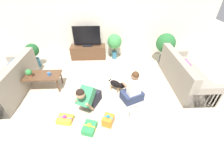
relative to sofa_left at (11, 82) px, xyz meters
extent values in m
plane|color=beige|center=(2.43, -0.41, -0.31)|extent=(16.00, 16.00, 0.00)
cube|color=silver|center=(2.43, 2.22, 0.99)|extent=(8.40, 0.06, 2.60)
cube|color=gray|center=(-0.05, 0.00, -0.09)|extent=(0.84, 2.07, 0.44)
cube|color=gray|center=(0.27, 0.00, 0.34)|extent=(0.20, 2.07, 0.42)
cube|color=gray|center=(-0.05, 0.96, 0.00)|extent=(0.84, 0.16, 0.62)
cube|color=#3366AD|center=(0.07, 0.35, 0.28)|extent=(0.18, 0.34, 0.32)
cube|color=#9E4293|center=(0.07, -0.35, 0.28)|extent=(0.18, 0.34, 0.32)
cube|color=gray|center=(4.91, 0.15, -0.09)|extent=(0.84, 2.07, 0.44)
cube|color=gray|center=(4.59, 0.15, 0.34)|extent=(0.20, 2.07, 0.42)
cube|color=gray|center=(4.91, -0.81, 0.00)|extent=(0.84, 0.16, 0.62)
cube|color=gray|center=(4.91, 1.11, 0.00)|extent=(0.84, 0.16, 0.62)
cube|color=#9E4293|center=(4.79, 0.15, 0.28)|extent=(0.18, 0.34, 0.32)
cube|color=brown|center=(0.80, 0.11, 0.12)|extent=(1.09, 0.53, 0.03)
cylinder|color=brown|center=(0.31, -0.10, -0.10)|extent=(0.04, 0.04, 0.42)
cylinder|color=brown|center=(1.28, -0.10, -0.10)|extent=(0.04, 0.04, 0.42)
cylinder|color=brown|center=(0.31, 0.31, -0.10)|extent=(0.04, 0.04, 0.42)
cylinder|color=brown|center=(1.28, 0.31, -0.10)|extent=(0.04, 0.04, 0.42)
cube|color=brown|center=(1.95, 1.93, -0.06)|extent=(1.29, 0.45, 0.49)
cube|color=black|center=(1.95, 1.93, 0.21)|extent=(0.34, 0.20, 0.05)
cube|color=black|center=(1.95, 1.93, 0.57)|extent=(0.97, 0.03, 0.67)
cylinder|color=#4C4C51|center=(4.71, 1.54, -0.20)|extent=(0.23, 0.23, 0.22)
cylinder|color=brown|center=(4.71, 1.54, 0.01)|extent=(0.04, 0.04, 0.20)
sphere|color=#286B33|center=(4.71, 1.54, 0.40)|extent=(0.67, 0.67, 0.67)
cylinder|color=#336B84|center=(2.94, 1.88, -0.16)|extent=(0.20, 0.20, 0.29)
cylinder|color=brown|center=(2.94, 1.88, 0.06)|extent=(0.04, 0.04, 0.16)
sphere|color=#3D8E47|center=(2.94, 1.88, 0.36)|extent=(0.52, 0.52, 0.52)
cylinder|color=#336B84|center=(0.15, 1.39, -0.16)|extent=(0.28, 0.28, 0.29)
cylinder|color=brown|center=(0.15, 1.39, 0.05)|extent=(0.05, 0.05, 0.13)
sphere|color=#1E5628|center=(0.15, 1.39, 0.30)|extent=(0.44, 0.44, 0.44)
cube|color=#23232D|center=(2.25, -0.56, -0.17)|extent=(0.45, 0.52, 0.28)
cube|color=#338456|center=(2.13, -0.82, 0.12)|extent=(0.50, 0.58, 0.46)
sphere|color=tan|center=(2.05, -0.98, 0.34)|extent=(0.20, 0.20, 0.20)
sphere|color=black|center=(2.05, -0.98, 0.37)|extent=(0.19, 0.19, 0.19)
cylinder|color=tan|center=(1.95, -0.84, -0.06)|extent=(0.17, 0.26, 0.40)
cylinder|color=tan|center=(2.21, -0.97, -0.06)|extent=(0.17, 0.26, 0.40)
cube|color=#283351|center=(3.26, -0.48, -0.19)|extent=(0.64, 0.57, 0.24)
cube|color=white|center=(3.28, -0.54, 0.16)|extent=(0.37, 0.31, 0.45)
sphere|color=#8E6647|center=(3.28, -0.53, 0.46)|extent=(0.19, 0.19, 0.19)
sphere|color=#472D19|center=(3.28, -0.54, 0.50)|extent=(0.17, 0.17, 0.17)
cylinder|color=#8E6647|center=(3.32, -0.30, 0.09)|extent=(0.16, 0.26, 0.06)
cylinder|color=#8E6647|center=(3.09, -0.40, 0.09)|extent=(0.16, 0.26, 0.06)
ellipsoid|color=black|center=(2.86, -0.08, -0.10)|extent=(0.38, 0.36, 0.19)
sphere|color=black|center=(3.03, -0.22, -0.05)|extent=(0.16, 0.16, 0.16)
sphere|color=olive|center=(3.08, -0.26, -0.06)|extent=(0.07, 0.07, 0.07)
cylinder|color=black|center=(2.70, 0.05, -0.06)|extent=(0.10, 0.09, 0.12)
cylinder|color=olive|center=(2.91, -0.19, -0.25)|extent=(0.04, 0.04, 0.12)
cylinder|color=olive|center=(2.98, -0.11, -0.25)|extent=(0.04, 0.04, 0.12)
cylinder|color=olive|center=(2.74, -0.05, -0.25)|extent=(0.04, 0.04, 0.12)
cylinder|color=olive|center=(2.80, 0.03, -0.25)|extent=(0.04, 0.04, 0.12)
cube|color=#2D934C|center=(2.22, -1.41, -0.24)|extent=(0.33, 0.38, 0.14)
cube|color=yellow|center=(2.22, -1.41, -0.24)|extent=(0.25, 0.10, 0.14)
sphere|color=yellow|center=(2.22, -1.41, -0.14)|extent=(0.09, 0.09, 0.09)
cube|color=yellow|center=(1.66, -1.15, -0.25)|extent=(0.38, 0.30, 0.12)
cube|color=#CC3389|center=(1.66, -1.15, -0.25)|extent=(0.34, 0.10, 0.12)
sphere|color=#CC3389|center=(1.66, -1.15, -0.16)|extent=(0.08, 0.08, 0.08)
cube|color=orange|center=(2.62, -1.26, -0.20)|extent=(0.30, 0.31, 0.21)
cube|color=teal|center=(2.62, -1.26, -0.20)|extent=(0.21, 0.11, 0.21)
sphere|color=teal|center=(2.62, -1.26, -0.07)|extent=(0.08, 0.08, 0.08)
cube|color=white|center=(3.22, -1.23, -0.12)|extent=(0.26, 0.16, 0.38)
torus|color=#4C3823|center=(3.22, -1.23, 0.09)|extent=(0.18, 0.18, 0.01)
cylinder|color=#386BAD|center=(1.05, 0.08, 0.18)|extent=(0.08, 0.08, 0.09)
torus|color=#386BAD|center=(1.10, 0.08, 0.19)|extent=(0.06, 0.01, 0.06)
cylinder|color=#A36042|center=(0.56, 0.04, 0.17)|extent=(0.11, 0.11, 0.07)
sphere|color=#337F3D|center=(0.56, 0.04, 0.28)|extent=(0.17, 0.17, 0.17)
camera|label=1|loc=(2.61, -3.39, 2.42)|focal=24.00mm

